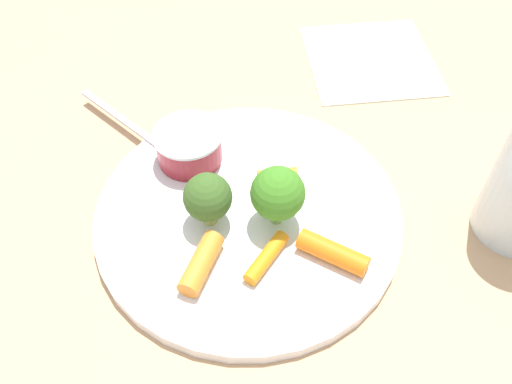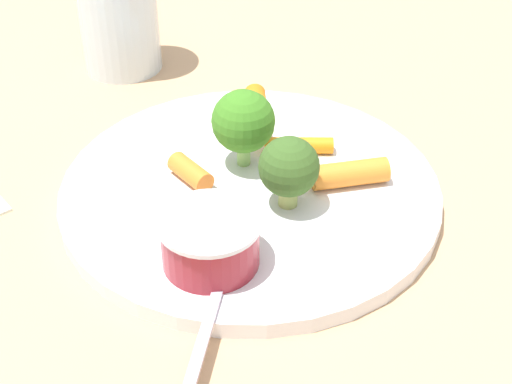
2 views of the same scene
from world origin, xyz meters
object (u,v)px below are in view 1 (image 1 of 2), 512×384
(sauce_cup, at_px, (189,146))
(carrot_stick_1, at_px, (277,177))
(fork, at_px, (138,131))
(napkin, at_px, (370,59))
(carrot_stick_0, at_px, (201,263))
(carrot_stick_3, at_px, (266,258))
(carrot_stick_2, at_px, (333,252))
(broccoli_floret_0, at_px, (208,198))
(broccoli_floret_1, at_px, (278,194))
(plate, at_px, (248,215))

(sauce_cup, xyz_separation_m, carrot_stick_1, (0.06, -0.06, -0.01))
(fork, xyz_separation_m, napkin, (0.28, -0.00, -0.01))
(carrot_stick_0, height_order, carrot_stick_3, carrot_stick_0)
(carrot_stick_0, bearing_deg, fork, 86.30)
(sauce_cup, relative_size, carrot_stick_1, 1.76)
(carrot_stick_1, xyz_separation_m, carrot_stick_2, (-0.00, -0.09, 0.00))
(carrot_stick_2, height_order, fork, carrot_stick_2)
(broccoli_floret_0, height_order, carrot_stick_2, broccoli_floret_0)
(carrot_stick_2, distance_m, carrot_stick_3, 0.05)
(broccoli_floret_0, distance_m, carrot_stick_0, 0.05)
(fork, bearing_deg, broccoli_floret_1, -67.32)
(broccoli_floret_0, height_order, carrot_stick_3, broccoli_floret_0)
(napkin, bearing_deg, carrot_stick_1, -148.18)
(carrot_stick_0, bearing_deg, plate, 30.08)
(sauce_cup, height_order, napkin, sauce_cup)
(carrot_stick_1, distance_m, napkin, 0.23)
(broccoli_floret_1, bearing_deg, broccoli_floret_0, 151.71)
(broccoli_floret_0, bearing_deg, carrot_stick_3, -69.78)
(carrot_stick_3, bearing_deg, broccoli_floret_1, 49.09)
(carrot_stick_2, xyz_separation_m, napkin, (0.19, 0.21, -0.02))
(broccoli_floret_1, bearing_deg, carrot_stick_3, -130.91)
(broccoli_floret_0, relative_size, carrot_stick_1, 1.43)
(sauce_cup, distance_m, napkin, 0.26)
(broccoli_floret_0, xyz_separation_m, carrot_stick_0, (-0.03, -0.04, -0.02))
(sauce_cup, distance_m, broccoli_floret_0, 0.08)
(carrot_stick_3, height_order, napkin, carrot_stick_3)
(broccoli_floret_1, distance_m, carrot_stick_3, 0.05)
(sauce_cup, distance_m, carrot_stick_3, 0.14)
(carrot_stick_3, bearing_deg, broccoli_floret_0, 110.22)
(plate, relative_size, sauce_cup, 4.23)
(sauce_cup, xyz_separation_m, carrot_stick_0, (-0.04, -0.12, -0.01))
(plate, bearing_deg, carrot_stick_1, 23.33)
(plate, bearing_deg, carrot_stick_0, -149.92)
(broccoli_floret_0, distance_m, broccoli_floret_1, 0.06)
(broccoli_floret_0, xyz_separation_m, carrot_stick_3, (0.02, -0.06, -0.02))
(carrot_stick_2, relative_size, napkin, 0.41)
(broccoli_floret_0, relative_size, napkin, 0.36)
(broccoli_floret_1, xyz_separation_m, napkin, (0.21, 0.16, -0.05))
(broccoli_floret_1, bearing_deg, carrot_stick_0, -169.29)
(plate, xyz_separation_m, broccoli_floret_1, (0.02, -0.02, 0.04))
(sauce_cup, bearing_deg, fork, 118.43)
(carrot_stick_0, xyz_separation_m, carrot_stick_3, (0.05, -0.02, -0.00))
(carrot_stick_1, bearing_deg, carrot_stick_2, -90.90)
(carrot_stick_1, bearing_deg, fork, 125.96)
(broccoli_floret_1, bearing_deg, fork, 112.68)
(carrot_stick_3, distance_m, fork, 0.19)
(broccoli_floret_0, relative_size, carrot_stick_0, 0.96)
(plate, height_order, carrot_stick_2, carrot_stick_2)
(broccoli_floret_0, bearing_deg, carrot_stick_0, -122.81)
(broccoli_floret_0, distance_m, carrot_stick_2, 0.11)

